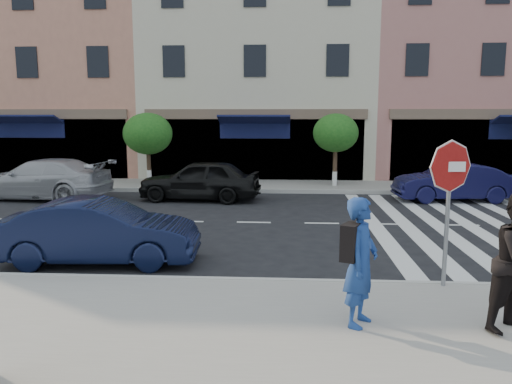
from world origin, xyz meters
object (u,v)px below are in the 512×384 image
object	(u,v)px
stop_sign	(450,181)
car_far_left	(42,179)
photographer	(361,262)
car_far_right	(453,182)
car_far_mid	(200,180)
car_near_mid	(99,232)

from	to	relation	value
stop_sign	car_far_left	size ratio (longest dim) A/B	0.50
photographer	car_far_right	size ratio (longest dim) A/B	0.44
photographer	car_far_mid	size ratio (longest dim) A/B	0.42
car_near_mid	stop_sign	bearing A→B (deg)	-105.44
car_far_mid	car_far_right	world-z (taller)	car_far_mid
car_far_right	car_near_mid	bearing A→B (deg)	-53.68
car_far_right	stop_sign	bearing A→B (deg)	-21.84
car_near_mid	car_far_mid	distance (m)	7.98
car_near_mid	car_far_left	distance (m)	9.36
car_near_mid	car_far_right	xyz separation A→B (m)	(10.09, 8.32, 0.01)
stop_sign	car_near_mid	xyz separation A→B (m)	(-6.79, 1.45, -1.34)
car_near_mid	car_far_mid	size ratio (longest dim) A/B	0.94
car_near_mid	car_far_mid	bearing A→B (deg)	-9.02
car_far_left	car_far_right	size ratio (longest dim) A/B	1.24
stop_sign	photographer	world-z (taller)	stop_sign
stop_sign	photographer	bearing A→B (deg)	-139.51
stop_sign	car_far_right	world-z (taller)	stop_sign
stop_sign	car_far_left	bearing A→B (deg)	137.67
photographer	car_near_mid	world-z (taller)	photographer
car_far_left	car_far_right	xyz separation A→B (m)	(15.24, 0.51, -0.06)
car_near_mid	car_far_left	xyz separation A→B (m)	(-5.15, 7.81, 0.07)
car_far_left	car_far_mid	xyz separation A→B (m)	(5.94, 0.13, -0.00)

